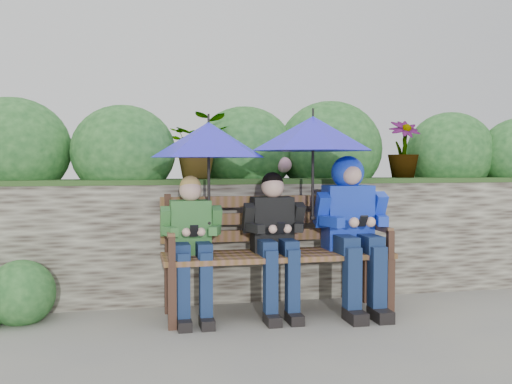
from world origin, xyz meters
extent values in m
plane|color=slate|center=(0.00, 0.00, 0.00)|extent=(60.00, 60.00, 0.00)
cube|color=#3C332C|center=(0.00, 0.75, 0.50)|extent=(8.00, 0.40, 1.00)
cube|color=#273E1A|center=(0.00, 0.75, 1.01)|extent=(8.00, 0.42, 0.04)
cube|color=#273E1A|center=(0.00, 1.95, 0.48)|extent=(8.00, 2.00, 0.96)
ellipsoid|color=#1B4A1F|center=(-1.88, 0.99, 1.29)|extent=(0.95, 0.76, 0.86)
ellipsoid|color=#1B4A1F|center=(-0.98, 0.86, 1.26)|extent=(0.87, 0.70, 0.78)
ellipsoid|color=#1B4A1F|center=(0.11, 1.10, 1.27)|extent=(0.91, 0.73, 0.82)
ellipsoid|color=#1B4A1F|center=(0.92, 1.05, 1.30)|extent=(1.00, 0.80, 0.90)
ellipsoid|color=#1B4A1F|center=(2.15, 1.00, 1.27)|extent=(0.88, 0.71, 0.80)
sphere|color=pink|center=(-1.87, 0.85, 1.15)|extent=(0.14, 0.14, 0.14)
sphere|color=pink|center=(0.42, 0.85, 1.15)|extent=(0.14, 0.14, 0.14)
imported|color=#1B4A1F|center=(-0.34, 0.85, 1.31)|extent=(0.50, 0.44, 0.56)
imported|color=#1B4A1F|center=(1.57, 0.85, 1.30)|extent=(0.30, 0.30, 0.53)
sphere|color=#1B4A1F|center=(-1.71, 0.35, 0.21)|extent=(0.49, 0.49, 0.49)
cube|color=#41291E|center=(-0.64, -0.09, 0.22)|extent=(0.06, 0.06, 0.44)
cube|color=#41291E|center=(-0.64, 0.35, 0.22)|extent=(0.06, 0.06, 0.44)
cube|color=#41291E|center=(1.00, -0.09, 0.22)|extent=(0.06, 0.06, 0.44)
cube|color=#41291E|center=(1.00, 0.35, 0.22)|extent=(0.06, 0.06, 0.44)
cube|color=brown|center=(0.18, -0.06, 0.46)|extent=(1.76, 0.10, 0.04)
cube|color=brown|center=(0.18, 0.07, 0.46)|extent=(1.76, 0.10, 0.04)
cube|color=brown|center=(0.18, 0.20, 0.46)|extent=(1.76, 0.10, 0.04)
cube|color=brown|center=(0.18, 0.33, 0.46)|extent=(1.76, 0.10, 0.04)
cube|color=#41291E|center=(-0.64, 0.37, 0.68)|extent=(0.05, 0.05, 0.49)
cube|color=brown|center=(-0.64, 0.13, 0.65)|extent=(0.05, 0.46, 0.04)
cube|color=#41291E|center=(-0.64, -0.09, 0.55)|extent=(0.05, 0.05, 0.21)
cube|color=#41291E|center=(1.00, 0.37, 0.68)|extent=(0.05, 0.05, 0.49)
cube|color=brown|center=(1.00, 0.13, 0.65)|extent=(0.05, 0.46, 0.04)
cube|color=#41291E|center=(1.00, -0.09, 0.55)|extent=(0.05, 0.05, 0.21)
cube|color=brown|center=(0.18, 0.38, 0.59)|extent=(1.76, 0.03, 0.09)
cube|color=brown|center=(0.18, 0.38, 0.72)|extent=(1.76, 0.03, 0.09)
cube|color=brown|center=(0.18, 0.38, 0.86)|extent=(1.76, 0.03, 0.09)
cube|color=#337738|center=(-0.48, 0.23, 0.68)|extent=(0.30, 0.18, 0.41)
sphere|color=#D9AA94|center=(-0.48, 0.21, 0.96)|extent=(0.17, 0.17, 0.17)
sphere|color=gold|center=(-0.48, 0.22, 0.99)|extent=(0.16, 0.16, 0.16)
cube|color=navy|center=(-0.56, 0.09, 0.53)|extent=(0.11, 0.28, 0.11)
cube|color=navy|center=(-0.56, -0.05, 0.27)|extent=(0.09, 0.10, 0.53)
cube|color=black|center=(-0.56, -0.11, 0.04)|extent=(0.10, 0.19, 0.07)
cube|color=navy|center=(-0.40, 0.09, 0.53)|extent=(0.11, 0.28, 0.11)
cube|color=navy|center=(-0.40, -0.05, 0.27)|extent=(0.09, 0.10, 0.53)
cube|color=black|center=(-0.40, -0.11, 0.04)|extent=(0.10, 0.19, 0.07)
cube|color=#337738|center=(-0.67, 0.19, 0.74)|extent=(0.07, 0.16, 0.23)
cube|color=#337738|center=(-0.64, 0.07, 0.67)|extent=(0.11, 0.19, 0.06)
sphere|color=#D9AA94|center=(-0.53, -0.01, 0.67)|extent=(0.06, 0.06, 0.06)
cube|color=#337738|center=(-0.29, 0.19, 0.74)|extent=(0.07, 0.16, 0.23)
cube|color=#337738|center=(-0.32, 0.07, 0.67)|extent=(0.11, 0.19, 0.06)
sphere|color=#D9AA94|center=(-0.43, -0.01, 0.67)|extent=(0.06, 0.06, 0.06)
cube|color=black|center=(-0.48, -0.02, 0.68)|extent=(0.06, 0.07, 0.09)
cube|color=black|center=(0.16, 0.23, 0.69)|extent=(0.31, 0.18, 0.42)
sphere|color=#D9AA94|center=(0.16, 0.21, 0.98)|extent=(0.18, 0.18, 0.18)
sphere|color=black|center=(0.16, 0.22, 1.01)|extent=(0.17, 0.17, 0.17)
cube|color=navy|center=(0.07, 0.08, 0.53)|extent=(0.11, 0.30, 0.11)
cube|color=navy|center=(0.07, -0.07, 0.27)|extent=(0.09, 0.10, 0.53)
cube|color=black|center=(0.07, -0.12, 0.04)|extent=(0.10, 0.20, 0.07)
cube|color=navy|center=(0.24, 0.08, 0.53)|extent=(0.11, 0.30, 0.11)
cube|color=navy|center=(0.24, -0.07, 0.27)|extent=(0.09, 0.10, 0.53)
cube|color=black|center=(0.24, -0.12, 0.04)|extent=(0.10, 0.20, 0.07)
cube|color=black|center=(-0.04, 0.18, 0.75)|extent=(0.07, 0.17, 0.24)
cube|color=black|center=(-0.01, 0.06, 0.68)|extent=(0.12, 0.20, 0.06)
sphere|color=#D9AA94|center=(0.10, -0.02, 0.68)|extent=(0.06, 0.06, 0.06)
cube|color=black|center=(0.35, 0.18, 0.75)|extent=(0.07, 0.17, 0.24)
cube|color=black|center=(0.33, 0.06, 0.68)|extent=(0.12, 0.20, 0.06)
sphere|color=#D9AA94|center=(0.21, -0.02, 0.68)|extent=(0.06, 0.06, 0.06)
cube|color=black|center=(0.16, -0.03, 0.69)|extent=(0.06, 0.07, 0.09)
cube|color=#161FBA|center=(0.78, 0.23, 0.73)|extent=(0.38, 0.22, 0.51)
sphere|color=#D9AA94|center=(0.78, 0.21, 1.08)|extent=(0.21, 0.21, 0.21)
sphere|color=#161FBA|center=(0.78, 0.24, 1.09)|extent=(0.26, 0.26, 0.26)
sphere|color=#D9AA94|center=(0.78, 0.16, 1.07)|extent=(0.16, 0.16, 0.16)
cube|color=navy|center=(0.68, 0.05, 0.55)|extent=(0.13, 0.35, 0.13)
cube|color=navy|center=(0.68, -0.12, 0.27)|extent=(0.11, 0.12, 0.55)
cube|color=black|center=(0.68, -0.19, 0.04)|extent=(0.12, 0.24, 0.09)
cube|color=navy|center=(0.88, 0.05, 0.55)|extent=(0.13, 0.35, 0.13)
cube|color=navy|center=(0.88, -0.12, 0.27)|extent=(0.11, 0.12, 0.55)
cube|color=black|center=(0.88, -0.19, 0.04)|extent=(0.12, 0.24, 0.09)
cube|color=#161FBA|center=(0.54, 0.17, 0.80)|extent=(0.09, 0.20, 0.28)
cube|color=#161FBA|center=(0.58, 0.03, 0.72)|extent=(0.14, 0.23, 0.08)
sphere|color=#D9AA94|center=(0.71, -0.07, 0.72)|extent=(0.08, 0.08, 0.08)
cube|color=#161FBA|center=(1.02, 0.17, 0.80)|extent=(0.09, 0.20, 0.28)
cube|color=#161FBA|center=(0.99, 0.03, 0.72)|extent=(0.14, 0.23, 0.08)
sphere|color=#D9AA94|center=(0.85, -0.07, 0.72)|extent=(0.08, 0.08, 0.08)
cube|color=black|center=(0.78, -0.08, 0.73)|extent=(0.06, 0.07, 0.09)
cone|color=#2624DD|center=(-0.35, 0.16, 1.34)|extent=(0.85, 0.85, 0.26)
cylinder|color=black|center=(-0.35, 0.16, 1.50)|extent=(0.02, 0.02, 0.06)
cylinder|color=black|center=(-0.35, 0.16, 1.03)|extent=(0.02, 0.02, 0.62)
sphere|color=black|center=(-0.35, 0.16, 0.72)|extent=(0.04, 0.04, 0.04)
cone|color=#2624DD|center=(0.47, 0.18, 1.40)|extent=(0.97, 0.97, 0.27)
cylinder|color=black|center=(0.47, 0.18, 1.56)|extent=(0.02, 0.02, 0.06)
cylinder|color=black|center=(0.47, 0.18, 1.07)|extent=(0.02, 0.02, 0.66)
sphere|color=black|center=(0.47, 0.18, 0.74)|extent=(0.04, 0.04, 0.04)
camera|label=1|loc=(-0.90, -4.06, 1.17)|focal=40.00mm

